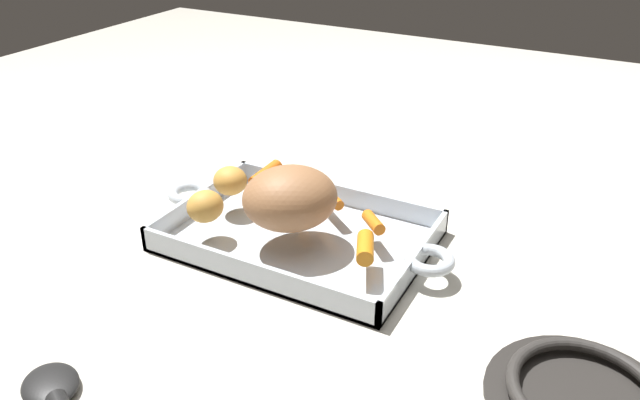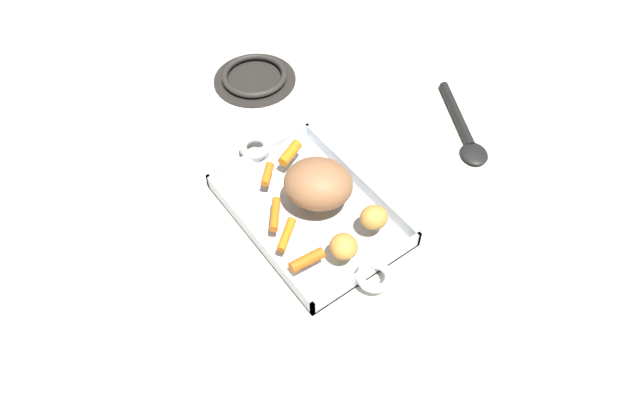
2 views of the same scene
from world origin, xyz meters
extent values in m
plane|color=silver|center=(0.00, 0.00, 0.00)|extent=(2.28, 2.28, 0.00)
cube|color=silver|center=(0.00, 0.00, 0.00)|extent=(0.34, 0.23, 0.01)
cube|color=silver|center=(0.00, 0.11, 0.02)|extent=(0.34, 0.01, 0.03)
cube|color=silver|center=(0.00, -0.11, 0.02)|extent=(0.34, 0.01, 0.03)
cube|color=silver|center=(0.16, 0.00, 0.02)|extent=(0.01, 0.23, 0.03)
cube|color=silver|center=(-0.16, 0.00, 0.02)|extent=(0.01, 0.23, 0.03)
torus|color=silver|center=(0.18, 0.00, 0.03)|extent=(0.06, 0.06, 0.02)
torus|color=silver|center=(-0.18, 0.00, 0.03)|extent=(0.06, 0.06, 0.02)
ellipsoid|color=#9E6B44|center=(0.00, -0.02, 0.08)|extent=(0.16, 0.16, 0.08)
cylinder|color=orange|center=(0.11, -0.04, 0.05)|extent=(0.04, 0.06, 0.02)
cylinder|color=orange|center=(0.10, 0.03, 0.04)|extent=(0.04, 0.05, 0.02)
cylinder|color=orange|center=(-0.04, 0.07, 0.04)|extent=(0.05, 0.06, 0.02)
cylinder|color=orange|center=(-0.10, 0.08, 0.04)|extent=(0.02, 0.06, 0.02)
cylinder|color=orange|center=(0.01, 0.07, 0.04)|extent=(0.06, 0.05, 0.02)
ellipsoid|color=gold|center=(-0.12, 0.02, 0.06)|extent=(0.05, 0.05, 0.04)
ellipsoid|color=gold|center=(-0.10, -0.06, 0.06)|extent=(0.06, 0.06, 0.04)
cylinder|color=#282623|center=(0.38, -0.12, 0.00)|extent=(0.18, 0.18, 0.01)
torus|color=#2D2B28|center=(0.38, -0.12, 0.02)|extent=(0.14, 0.14, 0.01)
cylinder|color=black|center=(0.03, -0.40, 0.01)|extent=(0.17, 0.10, 0.02)
ellipsoid|color=black|center=(-0.07, -0.35, 0.01)|extent=(0.08, 0.08, 0.02)
camera|label=1|loc=(0.36, -0.61, 0.45)|focal=34.95mm
camera|label=2|loc=(-0.53, 0.37, 0.85)|focal=32.72mm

